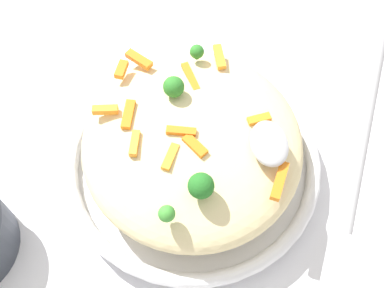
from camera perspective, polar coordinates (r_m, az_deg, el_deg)
name	(u,v)px	position (r m, az deg, el deg)	size (l,w,h in m)	color
ground_plane	(192,169)	(0.59, 0.00, -3.16)	(2.40, 2.40, 0.00)	silver
serving_bowl	(192,162)	(0.58, 0.00, -2.22)	(0.31, 0.31, 0.04)	silver
pasta_mound	(192,142)	(0.53, 0.00, 0.26)	(0.27, 0.26, 0.08)	beige
carrot_piece_0	(181,131)	(0.49, -1.34, 1.59)	(0.03, 0.01, 0.01)	orange
carrot_piece_1	(128,114)	(0.52, -7.86, 3.63)	(0.04, 0.01, 0.01)	orange
carrot_piece_2	(170,157)	(0.48, -2.68, -1.61)	(0.03, 0.01, 0.01)	orange
carrot_piece_3	(219,57)	(0.56, 3.40, 10.71)	(0.04, 0.01, 0.01)	orange
carrot_piece_4	(121,69)	(0.56, -8.70, 9.09)	(0.02, 0.01, 0.01)	orange
carrot_piece_5	(135,143)	(0.49, -7.09, 0.08)	(0.03, 0.01, 0.01)	orange
carrot_piece_6	(139,59)	(0.56, -6.57, 10.33)	(0.04, 0.01, 0.01)	orange
carrot_piece_7	(280,181)	(0.48, 10.76, -4.49)	(0.04, 0.01, 0.01)	orange
carrot_piece_8	(190,77)	(0.54, -0.19, 8.26)	(0.04, 0.01, 0.01)	orange
carrot_piece_9	(195,146)	(0.49, 0.32, -0.22)	(0.03, 0.01, 0.01)	orange
carrot_piece_10	(105,110)	(0.52, -10.66, 4.18)	(0.03, 0.01, 0.01)	orange
carrot_piece_11	(259,122)	(0.51, 8.32, 2.73)	(0.03, 0.01, 0.01)	orange
broccoli_floret_0	(167,214)	(0.45, -3.14, -8.60)	(0.02, 0.02, 0.02)	#377928
broccoli_floret_1	(197,52)	(0.56, 0.61, 11.31)	(0.02, 0.02, 0.02)	#296820
broccoli_floret_2	(205,186)	(0.45, 1.61, -5.17)	(0.03, 0.03, 0.03)	#205B1C
broccoli_floret_3	(174,87)	(0.51, -2.27, 7.04)	(0.02, 0.02, 0.03)	#296820
serving_spoon	(305,140)	(0.48, 13.76, 0.51)	(0.17, 0.13, 0.11)	#B7B7BC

